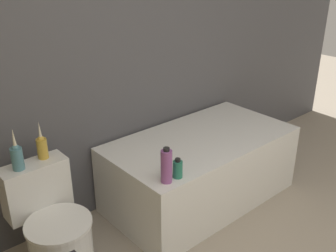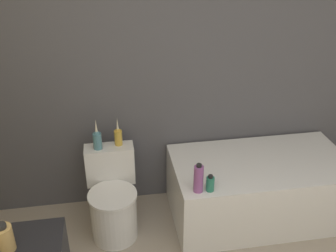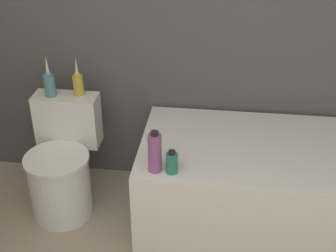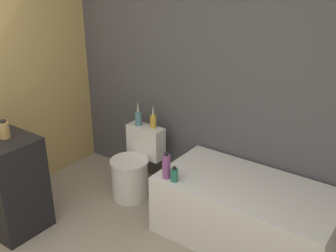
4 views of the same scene
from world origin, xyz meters
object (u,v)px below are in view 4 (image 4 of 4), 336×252
(shampoo_bottle_short, at_px, (174,175))
(vase_silver, at_px, (153,120))
(bathtub, at_px, (245,212))
(toilet, at_px, (134,168))
(vase_gold, at_px, (138,117))
(soap_bottle_glass, at_px, (4,130))
(shampoo_bottle_tall, at_px, (166,166))

(shampoo_bottle_short, bearing_deg, vase_silver, 140.25)
(bathtub, distance_m, toilet, 1.23)
(vase_gold, bearing_deg, vase_silver, 11.91)
(vase_silver, height_order, shampoo_bottle_short, vase_silver)
(vase_silver, bearing_deg, toilet, -110.89)
(soap_bottle_glass, relative_size, shampoo_bottle_short, 1.20)
(vase_silver, distance_m, shampoo_bottle_tall, 0.75)
(shampoo_bottle_tall, bearing_deg, soap_bottle_glass, -148.00)
(toilet, height_order, vase_silver, vase_silver)
(vase_gold, bearing_deg, bathtub, -7.84)
(bathtub, bearing_deg, shampoo_bottle_tall, -153.84)
(toilet, relative_size, vase_gold, 2.69)
(toilet, bearing_deg, soap_bottle_glass, -117.26)
(vase_gold, bearing_deg, shampoo_bottle_short, -31.55)
(toilet, height_order, shampoo_bottle_short, toilet)
(soap_bottle_glass, height_order, vase_gold, soap_bottle_glass)
(toilet, height_order, soap_bottle_glass, soap_bottle_glass)
(vase_gold, height_order, shampoo_bottle_short, vase_gold)
(toilet, xyz_separation_m, shampoo_bottle_short, (0.71, -0.30, 0.31))
(bathtub, xyz_separation_m, toilet, (-1.23, -0.00, 0.02))
(shampoo_bottle_tall, bearing_deg, bathtub, 26.16)
(bathtub, relative_size, vase_gold, 5.70)
(bathtub, xyz_separation_m, soap_bottle_glass, (-1.75, -1.01, 0.66))
(vase_silver, bearing_deg, bathtub, -10.64)
(soap_bottle_glass, relative_size, vase_gold, 0.62)
(soap_bottle_glass, height_order, shampoo_bottle_short, soap_bottle_glass)
(vase_silver, bearing_deg, vase_gold, -168.09)
(vase_gold, bearing_deg, shampoo_bottle_tall, -34.29)
(vase_gold, relative_size, shampoo_bottle_tall, 1.10)
(toilet, xyz_separation_m, shampoo_bottle_tall, (0.62, -0.30, 0.36))
(toilet, bearing_deg, vase_silver, 69.11)
(soap_bottle_glass, xyz_separation_m, vase_silver, (0.60, 1.22, -0.17))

